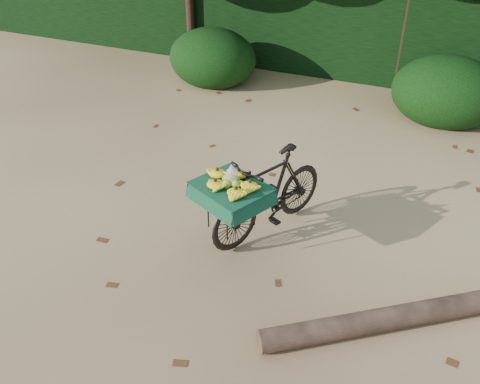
% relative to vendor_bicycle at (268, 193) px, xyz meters
% --- Properties ---
extents(ground, '(80.00, 80.00, 0.00)m').
position_rel_vendor_bicycle_xyz_m(ground, '(0.19, -0.04, -0.55)').
color(ground, '#D4B771').
rests_on(ground, ground).
extents(vendor_bicycle, '(1.34, 1.92, 1.09)m').
position_rel_vendor_bicycle_xyz_m(vendor_bicycle, '(0.00, 0.00, 0.00)').
color(vendor_bicycle, black).
rests_on(vendor_bicycle, ground).
extents(fallen_log, '(2.71, 2.07, 0.23)m').
position_rel_vendor_bicycle_xyz_m(fallen_log, '(1.88, -0.83, -0.44)').
color(fallen_log, brown).
rests_on(fallen_log, ground).
extents(hedge_backdrop, '(26.00, 1.80, 1.80)m').
position_rel_vendor_bicycle_xyz_m(hedge_backdrop, '(0.19, 6.26, 0.35)').
color(hedge_backdrop, black).
rests_on(hedge_backdrop, ground).
extents(bush_clumps, '(8.80, 1.70, 0.90)m').
position_rel_vendor_bicycle_xyz_m(bush_clumps, '(0.69, 4.26, -0.10)').
color(bush_clumps, black).
rests_on(bush_clumps, ground).
extents(leaf_litter, '(7.00, 7.30, 0.01)m').
position_rel_vendor_bicycle_xyz_m(leaf_litter, '(0.19, 0.61, -0.55)').
color(leaf_litter, '#532F16').
rests_on(leaf_litter, ground).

